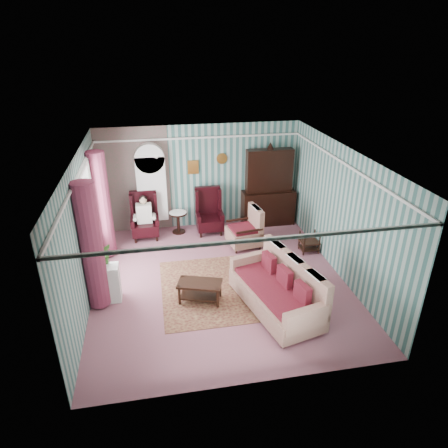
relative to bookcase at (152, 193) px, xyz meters
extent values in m
plane|color=#965768|center=(1.35, -2.84, -1.12)|extent=(6.00, 6.00, 0.00)
cube|color=#37655F|center=(1.35, 0.16, 0.33)|extent=(5.50, 0.02, 2.90)
cube|color=#37655F|center=(1.35, -5.84, 0.33)|extent=(5.50, 0.02, 2.90)
cube|color=#37655F|center=(-1.40, -2.84, 0.33)|extent=(0.02, 6.00, 2.90)
cube|color=#37655F|center=(4.10, -2.84, 0.33)|extent=(0.02, 6.00, 2.90)
cube|color=silver|center=(1.35, -2.84, 1.78)|extent=(5.50, 6.00, 0.02)
cube|color=#964C5A|center=(-0.45, 0.15, 0.33)|extent=(1.90, 0.01, 2.90)
cube|color=silver|center=(1.35, -2.84, 1.43)|extent=(5.50, 6.00, 0.05)
cube|color=white|center=(-1.37, -2.24, 0.43)|extent=(0.04, 1.50, 1.90)
cylinder|color=#7D2F47|center=(-1.20, -3.29, 0.23)|extent=(0.44, 0.44, 2.60)
cylinder|color=#7D2F47|center=(-1.20, -1.19, 0.23)|extent=(0.44, 0.44, 2.60)
cube|color=#AE732E|center=(1.15, 0.13, 0.63)|extent=(0.30, 0.03, 0.38)
cube|color=silver|center=(0.00, 0.00, 0.00)|extent=(0.80, 0.28, 2.24)
cube|color=black|center=(3.25, -0.12, 0.06)|extent=(1.50, 0.56, 2.36)
cube|color=black|center=(-0.25, -0.39, -0.50)|extent=(0.76, 0.80, 1.25)
cube|color=black|center=(1.50, -0.39, -0.50)|extent=(0.76, 0.80, 1.25)
cylinder|color=black|center=(0.65, -0.24, -0.82)|extent=(0.50, 0.50, 0.60)
cube|color=black|center=(3.82, -1.94, -0.85)|extent=(0.45, 0.38, 0.54)
cube|color=silver|center=(-1.05, -3.14, -0.72)|extent=(0.55, 0.35, 0.80)
cube|color=#501B1A|center=(1.65, -3.14, -1.11)|extent=(3.20, 2.60, 0.01)
cube|color=beige|center=(2.25, -4.10, -0.59)|extent=(1.54, 2.41, 1.06)
cube|color=beige|center=(2.26, -1.34, -0.60)|extent=(0.94, 0.98, 1.04)
cube|color=black|center=(0.83, -3.52, -0.90)|extent=(0.99, 0.71, 0.44)
imported|color=#244E18|center=(-1.13, -3.20, -0.12)|extent=(0.44, 0.41, 0.39)
imported|color=#214F18|center=(-1.01, -2.99, -0.10)|extent=(0.29, 0.27, 0.44)
imported|color=#1D4816|center=(-1.15, -3.07, -0.15)|extent=(0.22, 0.22, 0.34)
camera|label=1|loc=(0.07, -10.33, 3.88)|focal=32.00mm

